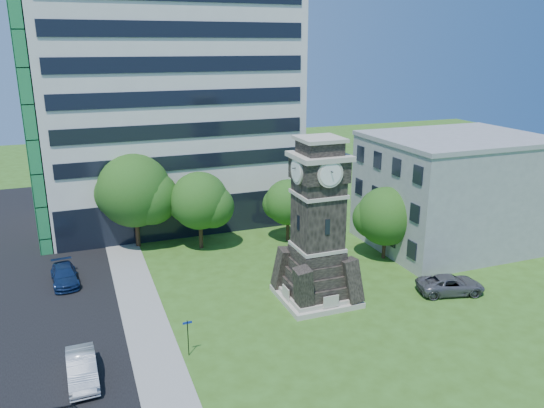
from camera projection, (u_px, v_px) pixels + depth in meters
name	position (u px, v px, depth m)	size (l,w,h in m)	color
ground	(289.00, 318.00, 37.05)	(160.00, 160.00, 0.00)	#355919
sidewalk	(141.00, 309.00, 38.26)	(3.00, 70.00, 0.06)	gray
street	(12.00, 331.00, 35.36)	(14.00, 80.00, 0.02)	black
clock_tower	(318.00, 232.00, 38.34)	(5.40, 5.40, 12.22)	beige
office_tall	(166.00, 86.00, 54.94)	(26.20, 15.11, 28.60)	white
office_low	(454.00, 191.00, 49.53)	(15.20, 12.20, 10.40)	#9B9EA1
car_street_mid	(82.00, 369.00, 29.95)	(1.58, 4.54, 1.50)	#B2B6BA
car_street_north	(64.00, 275.00, 42.20)	(1.91, 4.71, 1.37)	#11254D
car_east_lot	(451.00, 285.00, 40.53)	(2.35, 5.09, 1.41)	#55545A
park_bench	(306.00, 294.00, 39.51)	(1.83, 0.49, 0.95)	black
street_sign	(188.00, 334.00, 32.16)	(0.57, 0.06, 2.38)	black
tree_nw	(135.00, 193.00, 48.70)	(7.45, 6.77, 8.84)	#332114
tree_nc	(200.00, 202.00, 48.53)	(5.86, 5.33, 7.28)	#332114
tree_ne	(289.00, 204.00, 50.52)	(4.83, 4.39, 6.11)	#332114
tree_east	(387.00, 218.00, 46.39)	(5.68, 5.16, 6.50)	#332114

